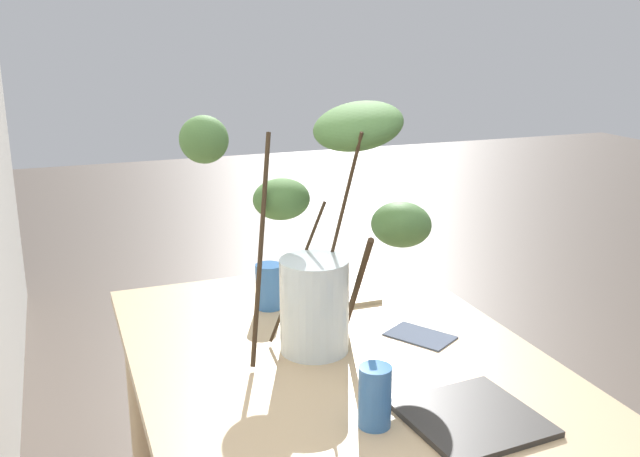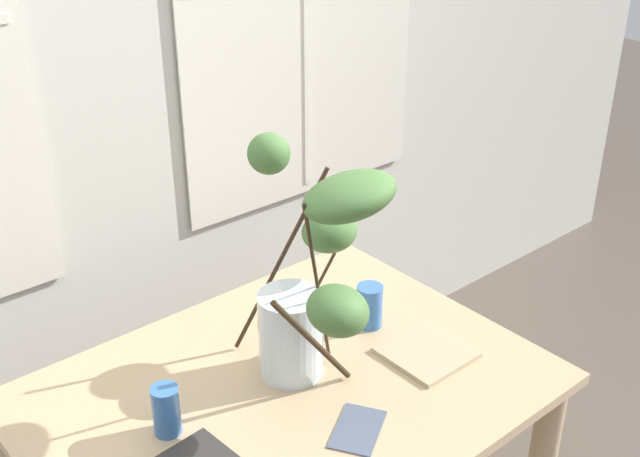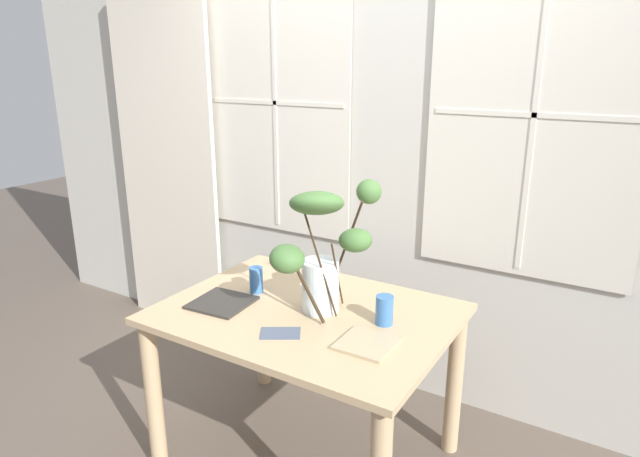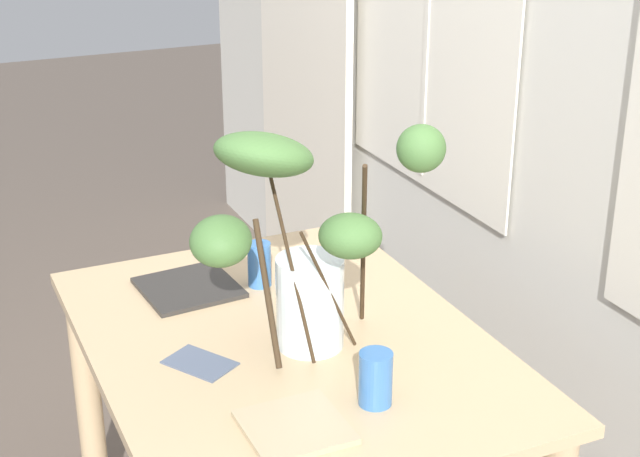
{
  "view_description": "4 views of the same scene",
  "coord_description": "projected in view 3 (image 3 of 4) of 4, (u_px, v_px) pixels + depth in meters",
  "views": [
    {
      "loc": [
        -1.46,
        0.59,
        1.53
      ],
      "look_at": [
        0.11,
        0.0,
        1.06
      ],
      "focal_mm": 40.53,
      "sensor_mm": 36.0,
      "label": 1
    },
    {
      "loc": [
        -0.96,
        -1.26,
        2.04
      ],
      "look_at": [
        0.12,
        0.01,
        1.18
      ],
      "focal_mm": 44.13,
      "sensor_mm": 36.0,
      "label": 2
    },
    {
      "loc": [
        1.21,
        -1.86,
        1.84
      ],
      "look_at": [
        0.02,
        0.09,
        1.13
      ],
      "focal_mm": 30.8,
      "sensor_mm": 36.0,
      "label": 3
    },
    {
      "loc": [
        1.96,
        -0.8,
        1.95
      ],
      "look_at": [
        0.06,
        0.06,
        1.08
      ],
      "focal_mm": 54.24,
      "sensor_mm": 36.0,
      "label": 4
    }
  ],
  "objects": [
    {
      "name": "ground",
      "position": [
        308.0,
        455.0,
        2.66
      ],
      "size": [
        14.0,
        14.0,
        0.0
      ],
      "primitive_type": "plane",
      "color": "brown"
    },
    {
      "name": "back_wall_with_windows",
      "position": [
        393.0,
        137.0,
        2.95
      ],
      "size": [
        5.73,
        0.14,
        2.88
      ],
      "color": "beige",
      "rests_on": "ground"
    },
    {
      "name": "curtain_sheer_side",
      "position": [
        167.0,
        167.0,
        3.73
      ],
      "size": [
        0.85,
        0.03,
        2.28
      ],
      "primitive_type": "cube",
      "color": "silver",
      "rests_on": "ground"
    },
    {
      "name": "dining_table",
      "position": [
        307.0,
        339.0,
        2.48
      ],
      "size": [
        1.26,
        0.94,
        0.77
      ],
      "color": "tan",
      "rests_on": "ground"
    },
    {
      "name": "vase_with_branches",
      "position": [
        323.0,
        253.0,
        2.31
      ],
      "size": [
        0.37,
        0.61,
        0.61
      ],
      "color": "silver",
      "rests_on": "dining_table"
    },
    {
      "name": "drinking_glass_blue_left",
      "position": [
        256.0,
        280.0,
        2.61
      ],
      "size": [
        0.07,
        0.07,
        0.13
      ],
      "primitive_type": "cylinder",
      "color": "#386BAD",
      "rests_on": "dining_table"
    },
    {
      "name": "drinking_glass_blue_right",
      "position": [
        384.0,
        310.0,
        2.3
      ],
      "size": [
        0.08,
        0.08,
        0.13
      ],
      "primitive_type": "cylinder",
      "color": "#386BAD",
      "rests_on": "dining_table"
    },
    {
      "name": "plate_square_left",
      "position": [
        222.0,
        302.0,
        2.5
      ],
      "size": [
        0.27,
        0.27,
        0.01
      ],
      "primitive_type": "cube",
      "rotation": [
        0.0,
        0.0,
        0.08
      ],
      "color": "#2D2B28",
      "rests_on": "dining_table"
    },
    {
      "name": "plate_square_right",
      "position": [
        367.0,
        344.0,
        2.14
      ],
      "size": [
        0.21,
        0.21,
        0.01
      ],
      "primitive_type": "cube",
      "rotation": [
        0.0,
        0.0,
        0.0
      ],
      "color": "tan",
      "rests_on": "dining_table"
    },
    {
      "name": "napkin_folded",
      "position": [
        280.0,
        333.0,
        2.23
      ],
      "size": [
        0.19,
        0.17,
        0.0
      ],
      "primitive_type": "cube",
      "rotation": [
        0.0,
        0.0,
        0.55
      ],
      "color": "#4C566B",
      "rests_on": "dining_table"
    }
  ]
}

